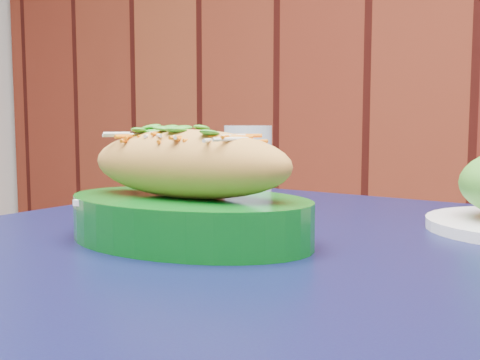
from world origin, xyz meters
The scene contains 3 objects.
cafe_table centered at (0.15, 1.23, 0.66)m, with size 0.84×0.84×0.75m.
banh_mi_basket centered at (0.05, 1.20, 0.80)m, with size 0.27×0.18×0.12m.
water_glass centered at (-0.04, 1.47, 0.81)m, with size 0.07×0.07×0.11m, color silver.
Camera 1 is at (0.41, 0.71, 0.88)m, focal length 45.00 mm.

